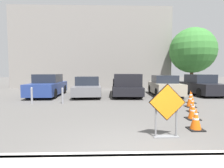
# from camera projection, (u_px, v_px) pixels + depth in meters

# --- Properties ---
(ground_plane) EXTENTS (96.00, 96.00, 0.00)m
(ground_plane) POSITION_uv_depth(u_px,v_px,m) (115.00, 95.00, 13.40)
(ground_plane) COLOR #565451
(curb_lip) EXTENTS (29.54, 0.20, 0.14)m
(curb_lip) POSITION_uv_depth(u_px,v_px,m) (136.00, 157.00, 3.42)
(curb_lip) COLOR beige
(curb_lip) RESTS_ON ground_plane
(road_closed_sign) EXTENTS (0.98, 0.20, 1.44)m
(road_closed_sign) POSITION_uv_depth(u_px,v_px,m) (167.00, 108.00, 4.59)
(road_closed_sign) COLOR black
(road_closed_sign) RESTS_ON ground_plane
(traffic_cone_nearest) EXTENTS (0.44, 0.44, 0.66)m
(traffic_cone_nearest) POSITION_uv_depth(u_px,v_px,m) (196.00, 119.00, 5.25)
(traffic_cone_nearest) COLOR black
(traffic_cone_nearest) RESTS_ON ground_plane
(traffic_cone_second) EXTENTS (0.46, 0.46, 0.64)m
(traffic_cone_second) POSITION_uv_depth(u_px,v_px,m) (193.00, 111.00, 6.44)
(traffic_cone_second) COLOR black
(traffic_cone_second) RESTS_ON ground_plane
(traffic_cone_third) EXTENTS (0.38, 0.38, 0.65)m
(traffic_cone_third) POSITION_uv_depth(u_px,v_px,m) (192.00, 105.00, 7.60)
(traffic_cone_third) COLOR black
(traffic_cone_third) RESTS_ON ground_plane
(traffic_cone_fourth) EXTENTS (0.47, 0.47, 0.83)m
(traffic_cone_fourth) POSITION_uv_depth(u_px,v_px,m) (190.00, 99.00, 8.70)
(traffic_cone_fourth) COLOR black
(traffic_cone_fourth) RESTS_ON ground_plane
(traffic_cone_fifth) EXTENTS (0.43, 0.43, 0.62)m
(traffic_cone_fifth) POSITION_uv_depth(u_px,v_px,m) (191.00, 98.00, 9.81)
(traffic_cone_fifth) COLOR black
(traffic_cone_fifth) RESTS_ON ground_plane
(parked_car_nearest) EXTENTS (1.96, 4.57, 1.59)m
(parked_car_nearest) POSITION_uv_depth(u_px,v_px,m) (48.00, 86.00, 12.76)
(parked_car_nearest) COLOR navy
(parked_car_nearest) RESTS_ON ground_plane
(parked_car_second) EXTENTS (2.14, 4.75, 1.42)m
(parked_car_second) POSITION_uv_depth(u_px,v_px,m) (88.00, 87.00, 12.90)
(parked_car_second) COLOR slate
(parked_car_second) RESTS_ON ground_plane
(pickup_truck) EXTENTS (2.22, 5.43, 1.61)m
(pickup_truck) POSITION_uv_depth(u_px,v_px,m) (126.00, 86.00, 12.98)
(pickup_truck) COLOR black
(pickup_truck) RESTS_ON ground_plane
(parked_car_third) EXTENTS (2.08, 4.23, 1.50)m
(parked_car_third) POSITION_uv_depth(u_px,v_px,m) (164.00, 86.00, 13.11)
(parked_car_third) COLOR #A39984
(parked_car_third) RESTS_ON ground_plane
(parked_car_fourth) EXTENTS (1.88, 4.50, 1.56)m
(parked_car_fourth) POSITION_uv_depth(u_px,v_px,m) (200.00, 85.00, 13.48)
(parked_car_fourth) COLOR black
(parked_car_fourth) RESTS_ON ground_plane
(bollard_nearest) EXTENTS (0.12, 0.12, 0.89)m
(bollard_nearest) POSITION_uv_depth(u_px,v_px,m) (63.00, 95.00, 9.57)
(bollard_nearest) COLOR gray
(bollard_nearest) RESTS_ON ground_plane
(bollard_second) EXTENTS (0.12, 0.12, 0.91)m
(bollard_second) POSITION_uv_depth(u_px,v_px,m) (32.00, 95.00, 9.52)
(bollard_second) COLOR gray
(bollard_second) RESTS_ON ground_plane
(building_facade_backdrop) EXTENTS (17.29, 5.00, 8.70)m
(building_facade_backdrop) POSITION_uv_depth(u_px,v_px,m) (93.00, 50.00, 20.94)
(building_facade_backdrop) COLOR gray
(building_facade_backdrop) RESTS_ON ground_plane
(street_tree_behind_lot) EXTENTS (4.48, 4.48, 6.14)m
(street_tree_behind_lot) POSITION_uv_depth(u_px,v_px,m) (192.00, 51.00, 17.44)
(street_tree_behind_lot) COLOR #513823
(street_tree_behind_lot) RESTS_ON ground_plane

